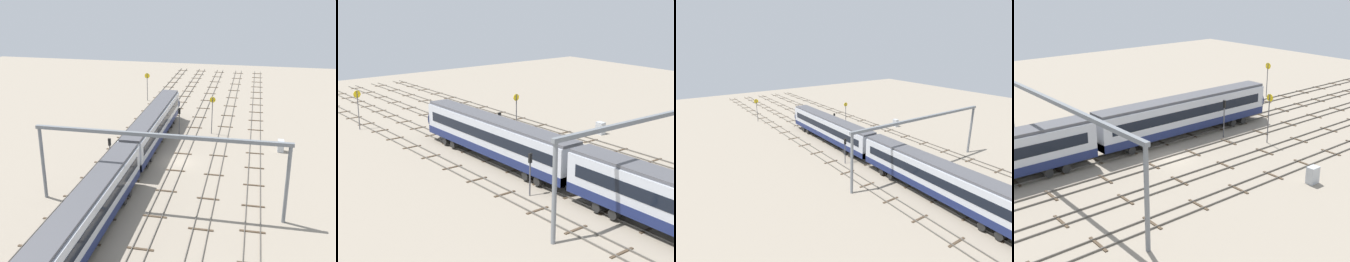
# 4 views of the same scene
# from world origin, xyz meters

# --- Properties ---
(ground_plane) EXTENTS (136.52, 136.52, 0.00)m
(ground_plane) POSITION_xyz_m (0.00, 0.00, 0.00)
(ground_plane) COLOR gray
(track_near_foreground) EXTENTS (120.52, 2.40, 0.16)m
(track_near_foreground) POSITION_xyz_m (-0.00, -9.54, 0.07)
(track_near_foreground) COLOR #59544C
(track_near_foreground) RESTS_ON ground
(track_second_near) EXTENTS (120.52, 2.40, 0.16)m
(track_second_near) POSITION_xyz_m (0.00, -4.77, 0.07)
(track_second_near) COLOR #59544C
(track_second_near) RESTS_ON ground
(track_middle) EXTENTS (120.52, 2.40, 0.16)m
(track_middle) POSITION_xyz_m (-0.00, 0.00, 0.07)
(track_middle) COLOR #59544C
(track_middle) RESTS_ON ground
(track_with_train) EXTENTS (120.52, 2.40, 0.16)m
(track_with_train) POSITION_xyz_m (-0.00, 4.77, 0.07)
(track_with_train) COLOR #59544C
(track_with_train) RESTS_ON ground
(track_far_background) EXTENTS (120.52, 2.40, 0.16)m
(track_far_background) POSITION_xyz_m (0.00, 9.54, 0.07)
(track_far_background) COLOR #59544C
(track_far_background) RESTS_ON ground
(overhead_gantry) EXTENTS (0.40, 25.49, 8.23)m
(overhead_gantry) POSITION_xyz_m (-12.10, 0.01, 6.56)
(overhead_gantry) COLOR slate
(overhead_gantry) RESTS_ON ground
(speed_sign_near_foreground) EXTENTS (0.14, 1.01, 5.41)m
(speed_sign_near_foreground) POSITION_xyz_m (27.93, 11.38, 3.57)
(speed_sign_near_foreground) COLOR #4C4C51
(speed_sign_near_foreground) RESTS_ON ground
(speed_sign_mid_trackside) EXTENTS (0.14, 0.87, 5.79)m
(speed_sign_mid_trackside) POSITION_xyz_m (11.58, -2.92, 3.66)
(speed_sign_mid_trackside) COLOR #4C4C51
(speed_sign_mid_trackside) RESTS_ON ground
(signal_light_trackside_approach) EXTENTS (0.31, 0.32, 4.55)m
(signal_light_trackside_approach) POSITION_xyz_m (9.02, 1.66, 2.98)
(signal_light_trackside_approach) COLOR #4C4C51
(signal_light_trackside_approach) RESTS_ON ground
(signal_light_trackside_departure) EXTENTS (0.31, 0.32, 4.12)m
(signal_light_trackside_departure) POSITION_xyz_m (-4.00, 7.93, 2.72)
(signal_light_trackside_departure) COLOR #4C4C51
(signal_light_trackside_departure) RESTS_ON ground
(relay_cabinet) EXTENTS (1.10, 0.81, 1.63)m
(relay_cabinet) POSITION_xyz_m (6.33, -12.95, 0.82)
(relay_cabinet) COLOR #B2B7BC
(relay_cabinet) RESTS_ON ground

